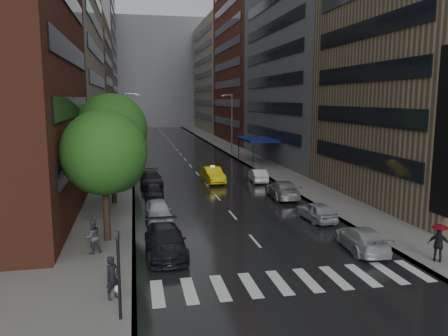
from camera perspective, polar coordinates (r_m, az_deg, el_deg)
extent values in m
plane|color=gray|center=(22.91, 6.82, -12.57)|extent=(220.00, 220.00, 0.00)
cube|color=black|center=(71.01, -6.03, 2.19)|extent=(14.00, 140.00, 0.01)
cube|color=gray|center=(70.70, -13.31, 2.03)|extent=(4.00, 140.00, 0.15)
cube|color=gray|center=(72.43, 1.08, 2.43)|extent=(4.00, 140.00, 0.15)
cube|color=silver|center=(20.04, -8.69, -15.86)|extent=(0.55, 2.80, 0.01)
cube|color=silver|center=(20.14, -4.56, -15.65)|extent=(0.55, 2.80, 0.01)
cube|color=silver|center=(20.34, -0.50, -15.36)|extent=(0.55, 2.80, 0.01)
cube|color=silver|center=(20.63, 3.45, -15.01)|extent=(0.55, 2.80, 0.01)
cube|color=silver|center=(21.01, 7.27, -14.61)|extent=(0.55, 2.80, 0.01)
cube|color=silver|center=(21.48, 10.91, -14.16)|extent=(0.55, 2.80, 0.01)
cube|color=silver|center=(22.02, 14.38, -13.68)|extent=(0.55, 2.80, 0.01)
cube|color=silver|center=(22.64, 17.65, -13.19)|extent=(0.55, 2.80, 0.01)
cube|color=silver|center=(23.33, 20.73, -12.68)|extent=(0.55, 2.80, 0.01)
cube|color=silver|center=(24.08, 23.61, -12.17)|extent=(0.55, 2.80, 0.01)
cube|color=maroon|center=(33.50, -26.68, 15.98)|extent=(8.00, 20.00, 26.00)
cube|color=gray|center=(57.40, -20.61, 17.09)|extent=(8.00, 28.00, 34.00)
cube|color=#937A5B|center=(84.60, -17.46, 10.39)|extent=(8.00, 28.00, 22.00)
cube|color=slate|center=(114.95, -16.16, 13.98)|extent=(8.00, 32.00, 38.00)
cube|color=#937A5B|center=(39.46, 23.42, 17.94)|extent=(8.00, 20.00, 30.00)
cube|color=slate|center=(60.39, 9.83, 12.32)|extent=(8.00, 28.00, 24.00)
cube|color=maroon|center=(87.49, 2.99, 15.32)|extent=(8.00, 28.00, 36.00)
cube|color=gray|center=(116.38, -0.83, 11.80)|extent=(8.00, 32.00, 28.00)
cube|color=slate|center=(138.55, -9.00, 12.08)|extent=(40.00, 14.00, 32.00)
cylinder|color=#382619|center=(26.46, -15.11, -4.97)|extent=(0.40, 0.40, 4.30)
sphere|color=#1E5116|center=(25.88, -15.41, 1.98)|extent=(4.92, 4.92, 4.92)
cylinder|color=#382619|center=(35.74, -14.26, -0.88)|extent=(0.40, 0.40, 4.86)
sphere|color=#1E5116|center=(35.31, -14.49, 4.95)|extent=(5.55, 5.55, 5.55)
cylinder|color=#382619|center=(53.77, -13.43, 2.10)|extent=(0.40, 0.40, 4.28)
sphere|color=#1E5116|center=(53.50, -13.55, 5.51)|extent=(4.89, 4.89, 4.89)
imported|color=yellow|center=(44.31, -1.51, -0.88)|extent=(2.05, 4.86, 1.56)
imported|color=black|center=(24.20, -7.67, -9.48)|extent=(2.20, 5.26, 1.52)
imported|color=silver|center=(30.82, -8.59, -5.51)|extent=(1.88, 4.31, 1.45)
imported|color=black|center=(37.29, -9.15, -3.07)|extent=(1.65, 3.93, 1.33)
imported|color=black|center=(42.70, -9.49, -1.44)|extent=(2.22, 5.12, 1.47)
imported|color=#A9AAAF|center=(25.89, 17.48, -8.79)|extent=(2.29, 4.77, 1.34)
imported|color=#9EA1A7|center=(31.20, 11.97, -5.52)|extent=(1.86, 4.05, 1.35)
imported|color=gray|center=(37.65, 7.63, -2.78)|extent=(2.43, 5.29, 1.50)
imported|color=silver|center=(44.71, 4.46, -0.96)|extent=(1.75, 4.16, 1.34)
imported|color=black|center=(19.25, -14.38, -13.70)|extent=(0.79, 0.78, 1.83)
sphere|color=white|center=(19.33, -13.72, -15.08)|extent=(0.32, 0.32, 0.32)
imported|color=#444448|center=(24.75, -16.78, -8.57)|extent=(1.14, 1.05, 1.87)
imported|color=black|center=(24.55, -16.86, -6.99)|extent=(0.96, 0.98, 0.88)
imported|color=black|center=(25.12, 26.25, -8.99)|extent=(1.09, 0.99, 1.78)
imported|color=maroon|center=(24.91, 26.38, -7.33)|extent=(0.82, 0.82, 0.72)
cylinder|color=black|center=(17.28, -13.54, -13.91)|extent=(0.12, 0.12, 3.20)
imported|color=black|center=(16.79, -13.72, -9.50)|extent=(0.18, 0.15, 0.90)
cylinder|color=gray|center=(50.32, -12.72, 4.53)|extent=(0.18, 0.18, 9.00)
cube|color=gray|center=(50.17, -11.27, 9.37)|extent=(0.50, 0.22, 0.16)
cylinder|color=gray|center=(66.91, 1.03, 5.82)|extent=(0.18, 0.18, 9.00)
cube|color=gray|center=(66.51, -0.15, 9.42)|extent=(0.50, 0.22, 0.16)
cube|color=navy|center=(57.65, 4.38, 3.78)|extent=(4.00, 8.00, 0.25)
cylinder|color=black|center=(53.75, 3.84, 1.79)|extent=(0.12, 0.12, 3.00)
cylinder|color=black|center=(61.05, 1.94, 2.68)|extent=(0.12, 0.12, 3.00)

